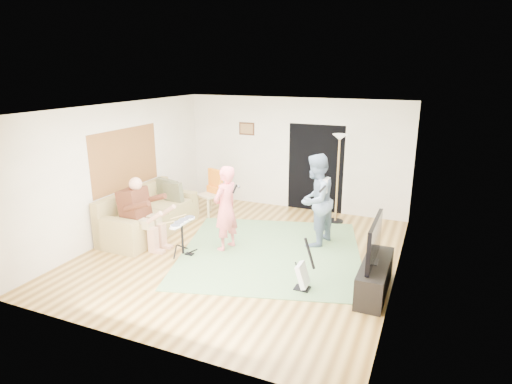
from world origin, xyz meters
TOP-DOWN VIEW (x-y plane):
  - floor at (0.00, 0.00)m, footprint 6.00×6.00m
  - walls at (0.00, 0.00)m, footprint 5.50×6.00m
  - ceiling at (0.00, 0.00)m, footprint 6.00×6.00m
  - window_blinds at (-2.74, 0.20)m, footprint 0.00×2.05m
  - doorway at (0.55, 2.99)m, footprint 2.10×0.00m
  - picture_frame at (-1.25, 2.99)m, footprint 0.42×0.03m
  - area_rug at (0.49, 0.24)m, footprint 4.11×4.17m
  - sofa at (-2.30, 0.17)m, footprint 0.95×2.30m
  - drummer at (-1.87, -0.48)m, footprint 0.90×0.50m
  - drum_kit at (-1.00, -0.48)m, footprint 0.37×0.66m
  - singer at (-0.37, 0.06)m, footprint 0.51×0.67m
  - microphone at (-0.17, 0.06)m, footprint 0.06×0.06m
  - guitarist at (1.12, 0.95)m, footprint 0.86×1.01m
  - guitar_held at (1.32, 0.95)m, footprint 0.13×0.60m
  - guitar_spare at (1.47, -0.89)m, footprint 0.32×0.29m
  - torchiere_lamp at (1.22, 2.38)m, footprint 0.36×0.36m
  - dining_chair at (-1.64, 1.72)m, footprint 0.59×0.62m
  - tv_cabinet at (2.50, -0.50)m, footprint 0.40×1.40m
  - television at (2.45, -0.50)m, footprint 0.06×1.16m

SIDE VIEW (x-z plane):
  - floor at x=0.00m, z-range 0.00..0.00m
  - area_rug at x=0.49m, z-range 0.00..0.02m
  - tv_cabinet at x=2.50m, z-range 0.00..0.50m
  - guitar_spare at x=1.47m, z-range -0.19..0.70m
  - drum_kit at x=-1.00m, z-range -0.04..0.64m
  - sofa at x=-2.30m, z-range -0.16..0.78m
  - dining_chair at x=-1.64m, z-range -0.15..0.92m
  - drummer at x=-1.87m, z-range -0.15..1.23m
  - singer at x=-0.37m, z-range 0.00..1.64m
  - television at x=2.45m, z-range 0.52..1.18m
  - guitarist at x=1.12m, z-range 0.00..1.81m
  - doorway at x=0.55m, z-range 0.00..2.10m
  - microphone at x=-0.17m, z-range 1.10..1.34m
  - guitar_held at x=1.32m, z-range 1.10..1.36m
  - walls at x=0.00m, z-range 0.00..2.70m
  - torchiere_lamp at x=1.22m, z-range 0.37..2.36m
  - window_blinds at x=-2.74m, z-range 0.53..2.58m
  - picture_frame at x=-1.25m, z-range 1.74..2.06m
  - ceiling at x=0.00m, z-range 2.70..2.70m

